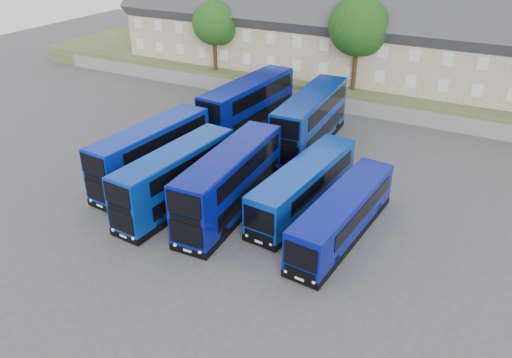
% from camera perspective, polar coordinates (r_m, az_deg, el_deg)
% --- Properties ---
extents(ground, '(120.00, 120.00, 0.00)m').
position_cam_1_polar(ground, '(32.83, -6.81, -5.05)').
color(ground, '#45454A').
rests_on(ground, ground).
extents(retaining_wall, '(70.00, 0.40, 1.50)m').
position_cam_1_polar(retaining_wall, '(51.93, 8.21, 8.65)').
color(retaining_wall, slate).
rests_on(retaining_wall, ground).
extents(earth_bank, '(80.00, 20.00, 2.00)m').
position_cam_1_polar(earth_bank, '(60.94, 11.59, 11.57)').
color(earth_bank, '#4E5731').
rests_on(earth_bank, ground).
extents(terrace_row, '(60.00, 10.40, 11.20)m').
position_cam_1_polar(terrace_row, '(55.08, 13.95, 15.60)').
color(terrace_row, tan).
rests_on(terrace_row, earth_bank).
extents(dd_front_left, '(3.34, 10.90, 4.27)m').
position_cam_1_polar(dd_front_left, '(37.62, -11.80, 2.75)').
color(dd_front_left, '#0821A2').
rests_on(dd_front_left, ground).
extents(dd_front_mid, '(3.19, 10.47, 4.10)m').
position_cam_1_polar(dd_front_mid, '(33.97, -9.13, -0.06)').
color(dd_front_mid, '#082F98').
rests_on(dd_front_mid, ground).
extents(dd_front_right, '(3.06, 11.17, 4.40)m').
position_cam_1_polar(dd_front_right, '(32.78, -2.96, -0.52)').
color(dd_front_right, '#06107C').
rests_on(dd_front_right, ground).
extents(dd_rear_left, '(3.61, 11.98, 4.69)m').
position_cam_1_polar(dd_rear_left, '(45.49, -0.92, 8.18)').
color(dd_rear_left, navy).
rests_on(dd_rear_left, ground).
extents(dd_rear_right, '(3.17, 11.82, 4.66)m').
position_cam_1_polar(dd_rear_right, '(42.65, 6.23, 6.58)').
color(dd_rear_right, navy).
rests_on(dd_rear_right, ground).
extents(coach_east_a, '(3.38, 11.59, 3.12)m').
position_cam_1_polar(coach_east_a, '(33.80, 5.49, -0.89)').
color(coach_east_a, '#0935A8').
rests_on(coach_east_a, ground).
extents(coach_east_b, '(3.25, 11.11, 2.99)m').
position_cam_1_polar(coach_east_b, '(31.01, 9.86, -4.26)').
color(coach_east_b, '#071086').
rests_on(coach_east_b, ground).
extents(tree_west, '(4.80, 4.80, 7.65)m').
position_cam_1_polar(tree_west, '(57.12, -4.63, 17.19)').
color(tree_west, '#382314').
rests_on(tree_west, earth_bank).
extents(tree_mid, '(5.76, 5.76, 9.18)m').
position_cam_1_polar(tree_mid, '(50.84, 11.81, 16.52)').
color(tree_mid, '#382314').
rests_on(tree_mid, earth_bank).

